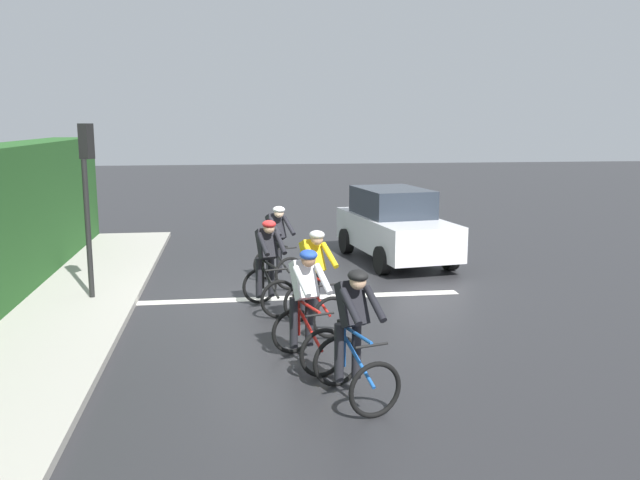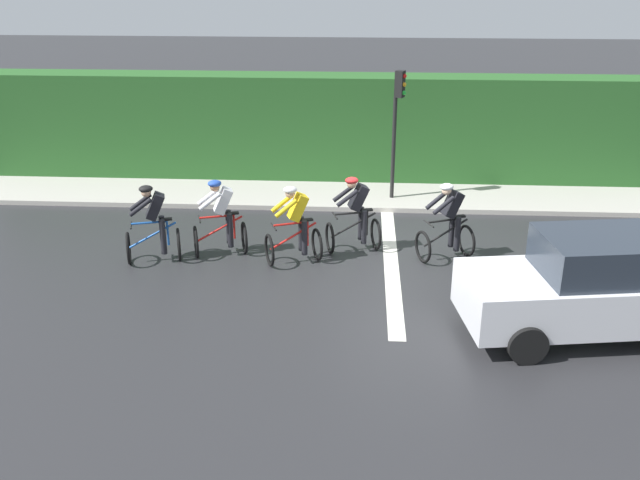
{
  "view_description": "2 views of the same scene",
  "coord_description": "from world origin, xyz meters",
  "px_view_note": "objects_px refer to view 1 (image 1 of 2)",
  "views": [
    {
      "loc": [
        0.95,
        12.76,
        3.39
      ],
      "look_at": [
        -0.73,
        0.33,
        1.14
      ],
      "focal_mm": 37.52,
      "sensor_mm": 36.0,
      "label": 1
    },
    {
      "loc": [
        -13.88,
        0.92,
        6.06
      ],
      "look_at": [
        -0.93,
        1.69,
        0.74
      ],
      "focal_mm": 40.05,
      "sensor_mm": 36.0,
      "label": 2
    }
  ],
  "objects_px": {
    "cyclist_mid": "(314,282)",
    "cyclist_fourth": "(268,267)",
    "cyclist_lead": "(354,338)",
    "cyclist_trailing": "(277,247)",
    "traffic_light_near_crossing": "(87,185)",
    "cyclist_second": "(306,309)",
    "car_white": "(394,225)"
  },
  "relations": [
    {
      "from": "cyclist_lead",
      "to": "car_white",
      "type": "height_order",
      "value": "car_white"
    },
    {
      "from": "cyclist_fourth",
      "to": "cyclist_trailing",
      "type": "bearing_deg",
      "value": -99.08
    },
    {
      "from": "cyclist_trailing",
      "to": "cyclist_fourth",
      "type": "bearing_deg",
      "value": 80.92
    },
    {
      "from": "cyclist_lead",
      "to": "traffic_light_near_crossing",
      "type": "height_order",
      "value": "traffic_light_near_crossing"
    },
    {
      "from": "cyclist_second",
      "to": "cyclist_trailing",
      "type": "bearing_deg",
      "value": -89.24
    },
    {
      "from": "cyclist_lead",
      "to": "traffic_light_near_crossing",
      "type": "xyz_separation_m",
      "value": [
        4.04,
        -5.07,
        1.43
      ]
    },
    {
      "from": "traffic_light_near_crossing",
      "to": "cyclist_fourth",
      "type": "bearing_deg",
      "value": 163.55
    },
    {
      "from": "cyclist_mid",
      "to": "car_white",
      "type": "xyz_separation_m",
      "value": [
        -2.63,
        -5.17,
        0.08
      ]
    },
    {
      "from": "cyclist_lead",
      "to": "traffic_light_near_crossing",
      "type": "distance_m",
      "value": 6.64
    },
    {
      "from": "cyclist_mid",
      "to": "cyclist_lead",
      "type": "bearing_deg",
      "value": 92.31
    },
    {
      "from": "cyclist_mid",
      "to": "car_white",
      "type": "distance_m",
      "value": 5.8
    },
    {
      "from": "cyclist_second",
      "to": "car_white",
      "type": "relative_size",
      "value": 0.39
    },
    {
      "from": "cyclist_lead",
      "to": "cyclist_trailing",
      "type": "distance_m",
      "value": 6.06
    },
    {
      "from": "cyclist_mid",
      "to": "traffic_light_near_crossing",
      "type": "relative_size",
      "value": 0.5
    },
    {
      "from": "cyclist_second",
      "to": "car_white",
      "type": "distance_m",
      "value": 7.37
    },
    {
      "from": "traffic_light_near_crossing",
      "to": "cyclist_trailing",
      "type": "bearing_deg",
      "value": -164.71
    },
    {
      "from": "cyclist_mid",
      "to": "cyclist_second",
      "type": "bearing_deg",
      "value": 78.66
    },
    {
      "from": "cyclist_second",
      "to": "traffic_light_near_crossing",
      "type": "relative_size",
      "value": 0.5
    },
    {
      "from": "cyclist_lead",
      "to": "cyclist_mid",
      "type": "distance_m",
      "value": 2.9
    },
    {
      "from": "cyclist_trailing",
      "to": "traffic_light_near_crossing",
      "type": "bearing_deg",
      "value": 15.29
    },
    {
      "from": "cyclist_second",
      "to": "car_white",
      "type": "bearing_deg",
      "value": -113.54
    },
    {
      "from": "cyclist_fourth",
      "to": "car_white",
      "type": "height_order",
      "value": "car_white"
    },
    {
      "from": "cyclist_mid",
      "to": "cyclist_trailing",
      "type": "relative_size",
      "value": 1.0
    },
    {
      "from": "cyclist_lead",
      "to": "cyclist_trailing",
      "type": "relative_size",
      "value": 1.0
    },
    {
      "from": "cyclist_second",
      "to": "cyclist_trailing",
      "type": "height_order",
      "value": "same"
    },
    {
      "from": "cyclist_second",
      "to": "cyclist_mid",
      "type": "distance_m",
      "value": 1.62
    },
    {
      "from": "traffic_light_near_crossing",
      "to": "cyclist_second",
      "type": "bearing_deg",
      "value": 133.81
    },
    {
      "from": "cyclist_second",
      "to": "cyclist_fourth",
      "type": "distance_m",
      "value": 2.83
    },
    {
      "from": "cyclist_second",
      "to": "cyclist_fourth",
      "type": "relative_size",
      "value": 1.0
    },
    {
      "from": "cyclist_fourth",
      "to": "traffic_light_near_crossing",
      "type": "bearing_deg",
      "value": -16.45
    },
    {
      "from": "cyclist_mid",
      "to": "cyclist_fourth",
      "type": "distance_m",
      "value": 1.4
    },
    {
      "from": "cyclist_lead",
      "to": "cyclist_second",
      "type": "bearing_deg",
      "value": -71.64
    }
  ]
}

